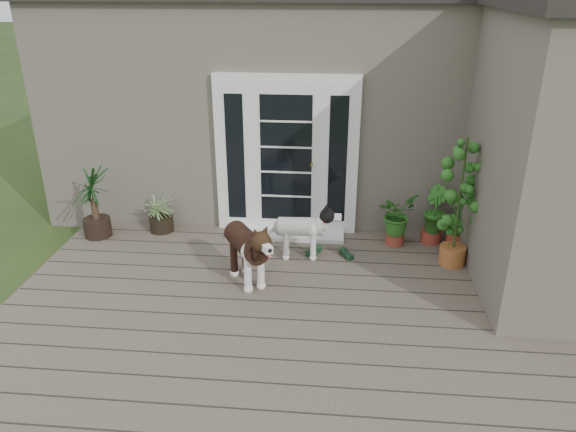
{
  "coord_description": "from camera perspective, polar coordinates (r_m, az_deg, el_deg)",
  "views": [
    {
      "loc": [
        0.47,
        -4.37,
        3.39
      ],
      "look_at": [
        -0.1,
        1.75,
        0.7
      ],
      "focal_mm": 34.26,
      "sensor_mm": 36.0,
      "label": 1
    }
  ],
  "objects": [
    {
      "name": "house_main",
      "position": [
        9.22,
        2.34,
        12.12
      ],
      "size": [
        7.4,
        4.0,
        3.1
      ],
      "primitive_type": "cube",
      "color": "#665E54",
      "rests_on": "ground"
    },
    {
      "name": "yucca",
      "position": [
        7.79,
        -19.51,
        1.4
      ],
      "size": [
        0.79,
        0.79,
        1.0
      ],
      "primitive_type": null,
      "rotation": [
        0.0,
        0.0,
        -0.15
      ],
      "color": "#113412",
      "rests_on": "deck"
    },
    {
      "name": "deck",
      "position": [
        5.84,
        -0.26,
        -11.16
      ],
      "size": [
        6.2,
        4.6,
        0.12
      ],
      "primitive_type": "cube",
      "color": "#6B5B4C",
      "rests_on": "ground"
    },
    {
      "name": "clog_right",
      "position": [
        7.05,
        2.69,
        -3.62
      ],
      "size": [
        0.25,
        0.31,
        0.08
      ],
      "primitive_type": null,
      "rotation": [
        0.0,
        0.0,
        -0.53
      ],
      "color": "#17391E",
      "rests_on": "deck"
    },
    {
      "name": "sapling",
      "position": [
        6.78,
        17.37,
        1.5
      ],
      "size": [
        0.57,
        0.57,
        1.67
      ],
      "primitive_type": null,
      "rotation": [
        0.0,
        0.0,
        -0.17
      ],
      "color": "#1B5618",
      "rests_on": "deck"
    },
    {
      "name": "spider_plant",
      "position": [
        7.78,
        -13.11,
        0.46
      ],
      "size": [
        0.6,
        0.6,
        0.58
      ],
      "primitive_type": null,
      "rotation": [
        0.0,
        0.0,
        0.1
      ],
      "color": "#7F935A",
      "rests_on": "deck"
    },
    {
      "name": "herb_b",
      "position": [
        7.51,
        14.77,
        -0.62
      ],
      "size": [
        0.43,
        0.43,
        0.57
      ],
      "primitive_type": "imported",
      "rotation": [
        0.0,
        0.0,
        1.71
      ],
      "color": "#1D4F16",
      "rests_on": "deck"
    },
    {
      "name": "clog_left",
      "position": [
        7.01,
        6.06,
        -3.92
      ],
      "size": [
        0.24,
        0.29,
        0.08
      ],
      "primitive_type": null,
      "rotation": [
        0.0,
        0.0,
        0.51
      ],
      "color": "#13311C",
      "rests_on": "deck"
    },
    {
      "name": "herb_a",
      "position": [
        7.32,
        11.16,
        -0.6
      ],
      "size": [
        0.71,
        0.71,
        0.64
      ],
      "primitive_type": "imported",
      "rotation": [
        0.0,
        0.0,
        0.85
      ],
      "color": "#195317",
      "rests_on": "deck"
    },
    {
      "name": "door_step",
      "position": [
        7.54,
        -0.3,
        -1.86
      ],
      "size": [
        1.6,
        0.4,
        0.05
      ],
      "primitive_type": "cube",
      "color": "white",
      "rests_on": "deck"
    },
    {
      "name": "house_wing",
      "position": [
        6.61,
        26.74,
        4.92
      ],
      "size": [
        1.6,
        2.4,
        3.1
      ],
      "primitive_type": "cube",
      "color": "#665E54",
      "rests_on": "ground"
    },
    {
      "name": "herb_c",
      "position": [
        7.53,
        17.37,
        -0.74
      ],
      "size": [
        0.41,
        0.41,
        0.59
      ],
      "primitive_type": "imported",
      "rotation": [
        0.0,
        0.0,
        4.79
      ],
      "color": "#205E1A",
      "rests_on": "deck"
    },
    {
      "name": "brindle_dog",
      "position": [
        6.28,
        -4.3,
        -3.89
      ],
      "size": [
        0.81,
        0.96,
        0.75
      ],
      "primitive_type": null,
      "rotation": [
        0.0,
        0.0,
        3.72
      ],
      "color": "black",
      "rests_on": "deck"
    },
    {
      "name": "door_unit",
      "position": [
        7.34,
        -0.16,
        6.24
      ],
      "size": [
        1.9,
        0.14,
        2.15
      ],
      "primitive_type": "cube",
      "color": "white",
      "rests_on": "deck"
    },
    {
      "name": "white_dog",
      "position": [
        6.85,
        1.27,
        -1.97
      ],
      "size": [
        0.76,
        0.35,
        0.62
      ],
      "primitive_type": null,
      "rotation": [
        0.0,
        0.0,
        -1.52
      ],
      "color": "white",
      "rests_on": "deck"
    }
  ]
}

